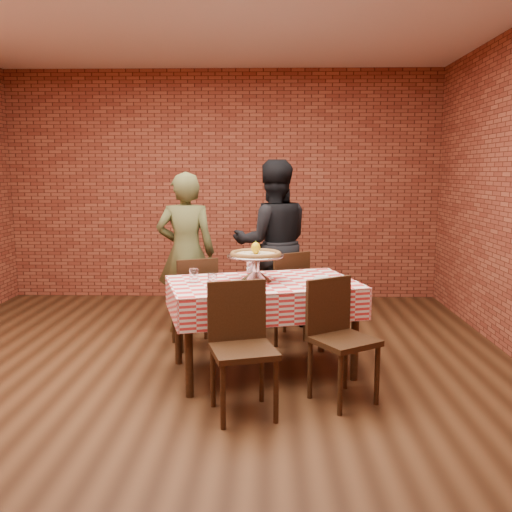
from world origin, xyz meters
name	(u,v)px	position (x,y,z in m)	size (l,w,h in m)	color
ground	(192,383)	(0.00, 0.00, 0.00)	(6.00, 6.00, 0.00)	black
back_wall	(223,186)	(0.00, 3.00, 1.45)	(5.50, 5.50, 0.00)	maroon
table	(263,327)	(0.55, 0.27, 0.38)	(1.46, 0.88, 0.75)	#341F10
tablecloth	(263,297)	(0.55, 0.27, 0.63)	(1.50, 0.91, 0.25)	red
pizza_stand	(256,268)	(0.49, 0.29, 0.86)	(0.47, 0.47, 0.21)	silver
pizza	(256,255)	(0.49, 0.29, 0.97)	(0.41, 0.41, 0.03)	beige
lemon	(256,248)	(0.49, 0.29, 1.03)	(0.07, 0.07, 0.10)	yellow
water_glass_left	(212,281)	(0.17, 0.01, 0.81)	(0.07, 0.07, 0.11)	white
water_glass_right	(194,276)	(0.00, 0.22, 0.81)	(0.07, 0.07, 0.11)	white
side_plate	(323,279)	(1.04, 0.36, 0.76)	(0.17, 0.17, 0.01)	white
sweetener_packet_a	(338,282)	(1.14, 0.24, 0.76)	(0.05, 0.04, 0.01)	white
sweetener_packet_b	(343,281)	(1.19, 0.30, 0.76)	(0.05, 0.04, 0.01)	white
condiment_caddy	(253,265)	(0.46, 0.60, 0.84)	(0.11, 0.09, 0.16)	silver
chair_near_left	(243,351)	(0.42, -0.53, 0.45)	(0.41, 0.41, 0.89)	#341F10
chair_near_right	(344,343)	(1.13, -0.30, 0.44)	(0.40, 0.40, 0.87)	#341F10
chair_far_left	(194,302)	(-0.11, 0.93, 0.43)	(0.38, 0.38, 0.86)	#341F10
chair_far_right	(281,295)	(0.71, 1.15, 0.44)	(0.40, 0.40, 0.88)	#341F10
diner_olive	(186,253)	(-0.25, 1.43, 0.81)	(0.59, 0.39, 1.63)	#4C4F2A
diner_black	(273,243)	(0.63, 1.73, 0.88)	(0.85, 0.66, 1.76)	black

